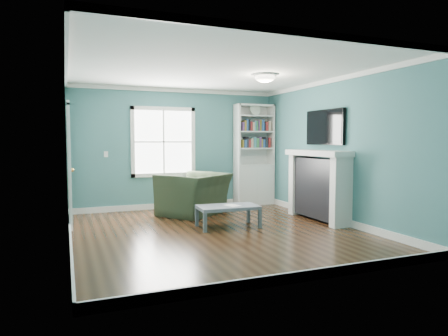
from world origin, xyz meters
name	(u,v)px	position (x,y,z in m)	size (l,w,h in m)	color
floor	(218,232)	(0.00, 0.00, 0.00)	(5.00, 5.00, 0.00)	black
room_walls	(218,134)	(0.00, 0.00, 1.58)	(5.00, 5.00, 5.00)	#407579
trim	(218,156)	(0.00, 0.00, 1.24)	(4.50, 5.00, 2.60)	white
window	(164,142)	(-0.30, 2.49, 1.45)	(1.40, 0.06, 1.50)	white
bookshelf	(254,165)	(1.77, 2.30, 0.92)	(0.90, 0.35, 2.31)	silver
fireplace	(318,186)	(2.08, 0.20, 0.64)	(0.44, 1.58, 1.30)	black
tv	(325,127)	(2.20, 0.20, 1.72)	(0.06, 1.10, 0.65)	black
door	(69,164)	(-2.22, 1.40, 1.07)	(0.12, 0.98, 2.17)	silver
ceiling_fixture	(265,77)	(0.90, 0.10, 2.55)	(0.38, 0.38, 0.15)	white
light_switch	(106,154)	(-1.50, 2.48, 1.20)	(0.08, 0.01, 0.12)	white
recliner	(194,187)	(0.11, 1.60, 0.55)	(1.26, 0.82, 1.10)	black
coffee_table	(228,208)	(0.29, 0.25, 0.32)	(1.05, 0.60, 0.37)	#4A5259
paper_sheet	(232,205)	(0.36, 0.24, 0.37)	(0.21, 0.26, 0.00)	white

